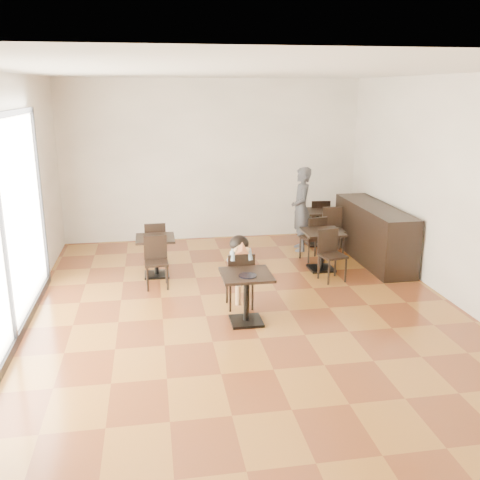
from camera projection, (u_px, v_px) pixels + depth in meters
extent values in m
cube|color=#915A24|center=(248.00, 313.00, 7.39)|extent=(6.00, 8.00, 0.01)
cube|color=silver|center=(249.00, 71.00, 6.52)|extent=(6.00, 8.00, 0.01)
cube|color=white|center=(213.00, 161.00, 10.75)|extent=(6.00, 0.01, 3.20)
cube|color=white|center=(371.00, 333.00, 3.16)|extent=(6.00, 0.01, 3.20)
cube|color=white|center=(6.00, 208.00, 6.48)|extent=(0.01, 8.00, 3.20)
cube|color=white|center=(460.00, 193.00, 7.43)|extent=(0.01, 8.00, 3.20)
cylinder|color=black|center=(248.00, 276.00, 6.82)|extent=(0.23, 0.23, 0.01)
imported|color=#3E3E43|center=(301.00, 209.00, 10.11)|extent=(0.45, 0.62, 1.60)
cube|color=black|center=(373.00, 233.00, 9.58)|extent=(0.60, 2.40, 1.00)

